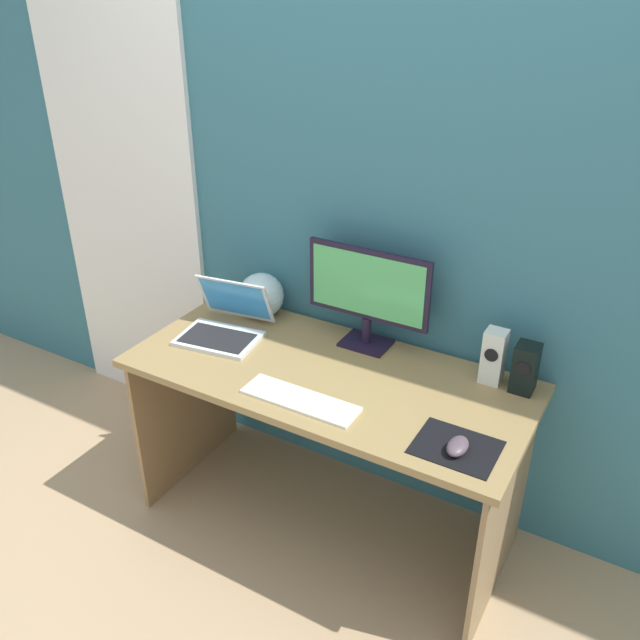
{
  "coord_description": "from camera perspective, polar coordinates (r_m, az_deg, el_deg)",
  "views": [
    {
      "loc": [
        0.98,
        -1.74,
        2.01
      ],
      "look_at": [
        -0.02,
        -0.02,
        0.93
      ],
      "focal_mm": 37.47,
      "sensor_mm": 36.0,
      "label": 1
    }
  ],
  "objects": [
    {
      "name": "ground_plane",
      "position": [
        2.84,
        0.54,
        -16.76
      ],
      "size": [
        8.0,
        8.0,
        0.0
      ],
      "primitive_type": "plane",
      "color": "tan"
    },
    {
      "name": "wall_back",
      "position": [
        2.45,
        5.01,
        10.2
      ],
      "size": [
        6.0,
        0.04,
        2.5
      ],
      "primitive_type": "cube",
      "color": "#326979",
      "rests_on": "ground_plane"
    },
    {
      "name": "door_left",
      "position": [
        3.2,
        -16.1,
        9.05
      ],
      "size": [
        0.82,
        0.02,
        2.02
      ],
      "primitive_type": "cube",
      "color": "white",
      "rests_on": "ground_plane"
    },
    {
      "name": "desk",
      "position": [
        2.46,
        0.6,
        -7.31
      ],
      "size": [
        1.45,
        0.65,
        0.72
      ],
      "color": "olive",
      "rests_on": "ground_plane"
    },
    {
      "name": "monitor",
      "position": [
        2.45,
        4.1,
        2.38
      ],
      "size": [
        0.48,
        0.14,
        0.39
      ],
      "color": "black",
      "rests_on": "desk"
    },
    {
      "name": "speaker_right",
      "position": [
        2.34,
        17.12,
        -3.94
      ],
      "size": [
        0.08,
        0.09,
        0.17
      ],
      "color": "black",
      "rests_on": "desk"
    },
    {
      "name": "speaker_near_monitor",
      "position": [
        2.36,
        14.61,
        -3.03
      ],
      "size": [
        0.07,
        0.07,
        0.2
      ],
      "color": "silver",
      "rests_on": "desk"
    },
    {
      "name": "laptop",
      "position": [
        2.62,
        -8.17,
        -0.42
      ],
      "size": [
        0.34,
        0.34,
        0.21
      ],
      "color": "silver",
      "rests_on": "desk"
    },
    {
      "name": "fishbowl",
      "position": [
        2.73,
        -5.05,
        2.11
      ],
      "size": [
        0.19,
        0.19,
        0.19
      ],
      "primitive_type": "sphere",
      "color": "silver",
      "rests_on": "desk"
    },
    {
      "name": "keyboard_external",
      "position": [
        2.23,
        -1.7,
        -6.84
      ],
      "size": [
        0.41,
        0.12,
        0.01
      ],
      "primitive_type": "cube",
      "rotation": [
        0.0,
        0.0,
        0.0
      ],
      "color": "white",
      "rests_on": "desk"
    },
    {
      "name": "mousepad",
      "position": [
        2.08,
        11.55,
        -10.59
      ],
      "size": [
        0.25,
        0.2,
        0.0
      ],
      "primitive_type": "cube",
      "color": "black",
      "rests_on": "desk"
    },
    {
      "name": "mouse",
      "position": [
        2.05,
        11.67,
        -10.52
      ],
      "size": [
        0.06,
        0.1,
        0.04
      ],
      "primitive_type": "ellipsoid",
      "rotation": [
        0.0,
        0.0,
        -0.0
      ],
      "color": "#51414B",
      "rests_on": "mousepad"
    }
  ]
}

